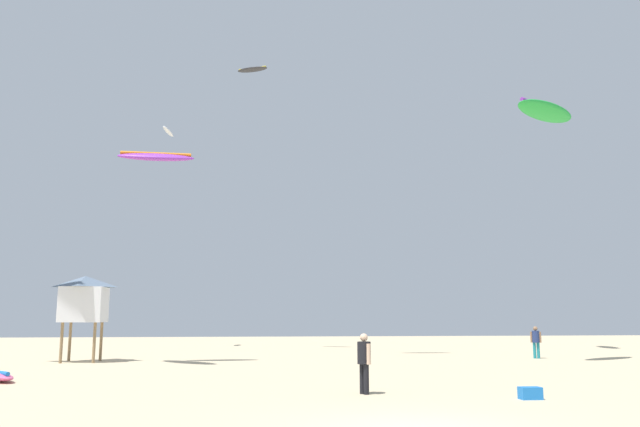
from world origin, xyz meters
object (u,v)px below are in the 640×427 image
at_px(kite_aloft_7, 168,131).
at_px(kite_aloft_1, 252,69).
at_px(person_foreground, 364,358).
at_px(kite_aloft_6, 545,111).
at_px(person_midground, 536,340).
at_px(cooler_box, 530,393).
at_px(lifeguard_tower, 84,298).
at_px(kite_aloft_5, 156,157).

bearing_deg(kite_aloft_7, kite_aloft_1, -33.72).
relative_size(person_foreground, kite_aloft_6, 0.38).
bearing_deg(person_midground, kite_aloft_7, -97.74).
distance_m(cooler_box, kite_aloft_7, 36.47).
distance_m(person_foreground, kite_aloft_1, 30.66).
xyz_separation_m(cooler_box, kite_aloft_7, (-13.34, 30.15, 15.60)).
distance_m(person_midground, kite_aloft_1, 25.72).
bearing_deg(lifeguard_tower, kite_aloft_1, 50.98).
height_order(person_midground, kite_aloft_5, kite_aloft_5).
relative_size(person_midground, lifeguard_tower, 0.40).
bearing_deg(kite_aloft_7, person_foreground, -72.12).
xyz_separation_m(person_midground, kite_aloft_5, (-19.75, -1.73, 8.89)).
bearing_deg(lifeguard_tower, cooler_box, -46.39).
distance_m(person_midground, kite_aloft_6, 11.91).
xyz_separation_m(lifeguard_tower, kite_aloft_1, (8.09, 9.98, 16.21)).
height_order(cooler_box, kite_aloft_1, kite_aloft_1).
xyz_separation_m(lifeguard_tower, cooler_box, (15.33, -16.09, -2.89)).
bearing_deg(kite_aloft_6, person_foreground, -136.35).
bearing_deg(kite_aloft_6, person_midground, 81.98).
height_order(lifeguard_tower, cooler_box, lifeguard_tower).
distance_m(cooler_box, kite_aloft_1, 33.13).
distance_m(person_midground, cooler_box, 17.88).
relative_size(person_foreground, cooler_box, 3.01).
relative_size(kite_aloft_6, kite_aloft_7, 1.83).
xyz_separation_m(person_foreground, kite_aloft_1, (-3.09, 24.42, 18.28)).
distance_m(person_midground, lifeguard_tower, 23.24).
distance_m(person_foreground, kite_aloft_5, 17.32).
xyz_separation_m(kite_aloft_1, kite_aloft_6, (14.56, -13.48, -6.91)).
xyz_separation_m(lifeguard_tower, kite_aloft_5, (3.39, -1.76, 6.80)).
bearing_deg(person_foreground, person_midground, -153.76).
relative_size(kite_aloft_1, kite_aloft_5, 0.62).
xyz_separation_m(cooler_box, kite_aloft_1, (-7.24, 26.08, 19.10)).
bearing_deg(cooler_box, person_foreground, 158.22).
xyz_separation_m(cooler_box, kite_aloft_5, (-11.94, 14.34, 9.70)).
relative_size(person_midground, kite_aloft_5, 0.45).
xyz_separation_m(person_foreground, cooler_box, (4.15, -1.66, -0.83)).
height_order(person_foreground, kite_aloft_1, kite_aloft_1).
height_order(kite_aloft_1, kite_aloft_5, kite_aloft_1).
relative_size(lifeguard_tower, kite_aloft_1, 1.80).
distance_m(person_midground, kite_aloft_5, 21.73).
bearing_deg(cooler_box, kite_aloft_5, 129.78).
xyz_separation_m(person_foreground, kite_aloft_5, (-7.79, 12.68, 8.87)).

